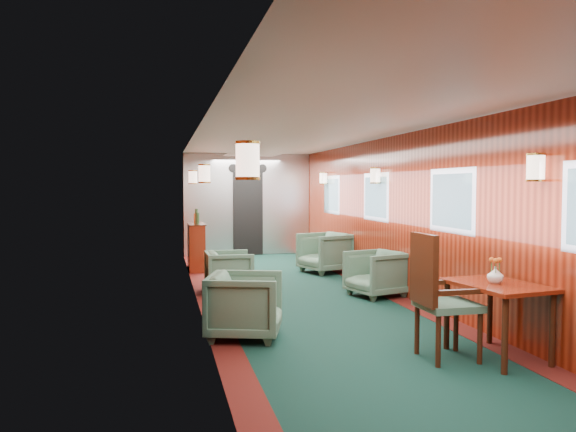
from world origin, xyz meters
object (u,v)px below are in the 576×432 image
object	(u,v)px
credenza	(196,246)
side_chair	(437,292)
armchair_left_far	(229,271)
armchair_right_near	(376,273)
armchair_right_far	(325,253)
dining_table	(497,295)
armchair_left_near	(245,305)

from	to	relation	value
credenza	side_chair	bearing A→B (deg)	-73.28
credenza	armchair_left_far	size ratio (longest dim) A/B	1.69
credenza	armchair_right_near	distance (m)	4.06
side_chair	armchair_right_far	distance (m)	5.38
credenza	armchair_right_near	bearing A→B (deg)	-53.01
armchair_left_far	armchair_right_near	bearing A→B (deg)	-111.73
credenza	armchair_left_far	distance (m)	2.48
dining_table	armchair_left_near	bearing A→B (deg)	143.43
side_chair	armchair_left_near	world-z (taller)	side_chair
armchair_left_near	armchair_right_far	world-z (taller)	armchair_right_far
side_chair	armchair_right_near	xyz separation A→B (m)	(0.57, 2.98, -0.31)
armchair_left_near	armchair_left_far	bearing A→B (deg)	13.61
armchair_left_far	credenza	bearing A→B (deg)	7.62
credenza	armchair_left_near	xyz separation A→B (m)	(0.23, -5.08, -0.11)
credenza	armchair_right_far	size ratio (longest dim) A/B	1.43
credenza	armchair_left_near	world-z (taller)	credenza
armchair_right_far	dining_table	bearing A→B (deg)	-18.46
armchair_left_far	armchair_right_near	size ratio (longest dim) A/B	0.94
dining_table	armchair_left_near	world-z (taller)	dining_table
credenza	dining_table	bearing A→B (deg)	-68.69
armchair_left_far	armchair_right_far	xyz separation A→B (m)	(1.99, 1.58, 0.06)
armchair_right_near	armchair_right_far	world-z (taller)	armchair_right_far
armchair_left_far	armchair_right_far	size ratio (longest dim) A/B	0.85
armchair_right_far	side_chair	bearing A→B (deg)	-24.69
credenza	armchair_right_near	xyz separation A→B (m)	(2.44, -3.24, -0.13)
armchair_right_near	armchair_left_far	bearing A→B (deg)	-127.18
dining_table	armchair_right_near	xyz separation A→B (m)	(-0.01, 3.05, -0.26)
dining_table	side_chair	bearing A→B (deg)	165.43
dining_table	armchair_left_far	distance (m)	4.39
credenza	armchair_right_near	world-z (taller)	credenza
armchair_left_far	armchair_left_near	bearing A→B (deg)	176.29
dining_table	credenza	distance (m)	6.76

